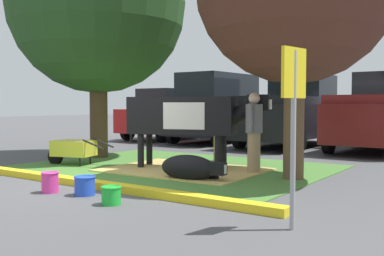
{
  "coord_description": "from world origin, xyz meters",
  "views": [
    {
      "loc": [
        6.22,
        -5.58,
        1.42
      ],
      "look_at": [
        0.62,
        2.43,
        0.9
      ],
      "focal_mm": 42.58,
      "sensor_mm": 36.0,
      "label": 1
    }
  ],
  "objects_px": {
    "sedan_red": "(168,115)",
    "person_handler": "(219,127)",
    "calf_lying": "(190,168)",
    "pickup_truck_maroon": "(382,114)",
    "parking_sign": "(294,102)",
    "pickup_truck_black": "(293,113)",
    "cow_holstein": "(187,116)",
    "person_visitor_near": "(254,131)",
    "suv_black": "(218,108)",
    "bucket_blue": "(85,185)",
    "shade_tree_left": "(98,5)",
    "bucket_pink": "(50,182)",
    "wheelbarrow": "(73,149)",
    "bucket_green": "(111,195)"
  },
  "relations": [
    {
      "from": "calf_lying",
      "to": "pickup_truck_black",
      "type": "xyz_separation_m",
      "value": [
        -1.2,
        7.75,
        0.88
      ]
    },
    {
      "from": "shade_tree_left",
      "to": "wheelbarrow",
      "type": "distance_m",
      "value": 3.9
    },
    {
      "from": "cow_holstein",
      "to": "pickup_truck_black",
      "type": "height_order",
      "value": "pickup_truck_black"
    },
    {
      "from": "sedan_red",
      "to": "pickup_truck_maroon",
      "type": "relative_size",
      "value": 0.82
    },
    {
      "from": "calf_lying",
      "to": "pickup_truck_maroon",
      "type": "bearing_deg",
      "value": 78.35
    },
    {
      "from": "shade_tree_left",
      "to": "calf_lying",
      "type": "height_order",
      "value": "shade_tree_left"
    },
    {
      "from": "person_handler",
      "to": "pickup_truck_black",
      "type": "height_order",
      "value": "pickup_truck_black"
    },
    {
      "from": "wheelbarrow",
      "to": "bucket_pink",
      "type": "height_order",
      "value": "wheelbarrow"
    },
    {
      "from": "calf_lying",
      "to": "shade_tree_left",
      "type": "bearing_deg",
      "value": 158.7
    },
    {
      "from": "shade_tree_left",
      "to": "person_handler",
      "type": "bearing_deg",
      "value": 19.22
    },
    {
      "from": "bucket_pink",
      "to": "wheelbarrow",
      "type": "bearing_deg",
      "value": 133.45
    },
    {
      "from": "cow_holstein",
      "to": "sedan_red",
      "type": "xyz_separation_m",
      "value": [
        -5.6,
        6.55,
        -0.17
      ]
    },
    {
      "from": "calf_lying",
      "to": "suv_black",
      "type": "height_order",
      "value": "suv_black"
    },
    {
      "from": "bucket_pink",
      "to": "calf_lying",
      "type": "bearing_deg",
      "value": 61.71
    },
    {
      "from": "bucket_blue",
      "to": "suv_black",
      "type": "bearing_deg",
      "value": 109.89
    },
    {
      "from": "bucket_pink",
      "to": "person_handler",
      "type": "bearing_deg",
      "value": 87.76
    },
    {
      "from": "cow_holstein",
      "to": "calf_lying",
      "type": "height_order",
      "value": "cow_holstein"
    },
    {
      "from": "person_handler",
      "to": "cow_holstein",
      "type": "bearing_deg",
      "value": -85.75
    },
    {
      "from": "suv_black",
      "to": "cow_holstein",
      "type": "bearing_deg",
      "value": -63.85
    },
    {
      "from": "pickup_truck_black",
      "to": "person_handler",
      "type": "bearing_deg",
      "value": -87.68
    },
    {
      "from": "cow_holstein",
      "to": "person_visitor_near",
      "type": "bearing_deg",
      "value": 8.66
    },
    {
      "from": "shade_tree_left",
      "to": "pickup_truck_black",
      "type": "height_order",
      "value": "shade_tree_left"
    },
    {
      "from": "suv_black",
      "to": "bucket_blue",
      "type": "bearing_deg",
      "value": -70.11
    },
    {
      "from": "pickup_truck_black",
      "to": "bucket_blue",
      "type": "bearing_deg",
      "value": -86.28
    },
    {
      "from": "parking_sign",
      "to": "bucket_green",
      "type": "bearing_deg",
      "value": -174.53
    },
    {
      "from": "shade_tree_left",
      "to": "bucket_green",
      "type": "height_order",
      "value": "shade_tree_left"
    },
    {
      "from": "calf_lying",
      "to": "pickup_truck_maroon",
      "type": "xyz_separation_m",
      "value": [
        1.62,
        7.88,
        0.88
      ]
    },
    {
      "from": "person_handler",
      "to": "calf_lying",
      "type": "bearing_deg",
      "value": -69.36
    },
    {
      "from": "calf_lying",
      "to": "person_handler",
      "type": "bearing_deg",
      "value": 110.64
    },
    {
      "from": "parking_sign",
      "to": "pickup_truck_maroon",
      "type": "height_order",
      "value": "pickup_truck_maroon"
    },
    {
      "from": "bucket_pink",
      "to": "bucket_green",
      "type": "distance_m",
      "value": 1.43
    },
    {
      "from": "bucket_pink",
      "to": "parking_sign",
      "type": "bearing_deg",
      "value": 2.56
    },
    {
      "from": "parking_sign",
      "to": "person_handler",
      "type": "bearing_deg",
      "value": 129.41
    },
    {
      "from": "shade_tree_left",
      "to": "parking_sign",
      "type": "xyz_separation_m",
      "value": [
        6.88,
        -3.6,
        -2.54
      ]
    },
    {
      "from": "parking_sign",
      "to": "suv_black",
      "type": "bearing_deg",
      "value": 125.66
    },
    {
      "from": "sedan_red",
      "to": "cow_holstein",
      "type": "bearing_deg",
      "value": -49.48
    },
    {
      "from": "wheelbarrow",
      "to": "sedan_red",
      "type": "height_order",
      "value": "sedan_red"
    },
    {
      "from": "parking_sign",
      "to": "pickup_truck_black",
      "type": "relative_size",
      "value": 0.38
    },
    {
      "from": "shade_tree_left",
      "to": "bucket_green",
      "type": "bearing_deg",
      "value": -41.86
    },
    {
      "from": "person_handler",
      "to": "bucket_blue",
      "type": "relative_size",
      "value": 4.67
    },
    {
      "from": "bucket_pink",
      "to": "bucket_blue",
      "type": "relative_size",
      "value": 0.97
    },
    {
      "from": "cow_holstein",
      "to": "bucket_blue",
      "type": "distance_m",
      "value": 3.33
    },
    {
      "from": "calf_lying",
      "to": "suv_black",
      "type": "relative_size",
      "value": 0.29
    },
    {
      "from": "sedan_red",
      "to": "person_handler",
      "type": "bearing_deg",
      "value": -42.6
    },
    {
      "from": "bucket_blue",
      "to": "sedan_red",
      "type": "bearing_deg",
      "value": 121.34
    },
    {
      "from": "calf_lying",
      "to": "pickup_truck_black",
      "type": "relative_size",
      "value": 0.24
    },
    {
      "from": "person_visitor_near",
      "to": "bucket_blue",
      "type": "height_order",
      "value": "person_visitor_near"
    },
    {
      "from": "person_handler",
      "to": "pickup_truck_maroon",
      "type": "height_order",
      "value": "pickup_truck_maroon"
    },
    {
      "from": "person_visitor_near",
      "to": "person_handler",
      "type": "bearing_deg",
      "value": 141.55
    },
    {
      "from": "cow_holstein",
      "to": "parking_sign",
      "type": "bearing_deg",
      "value": -40.34
    }
  ]
}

